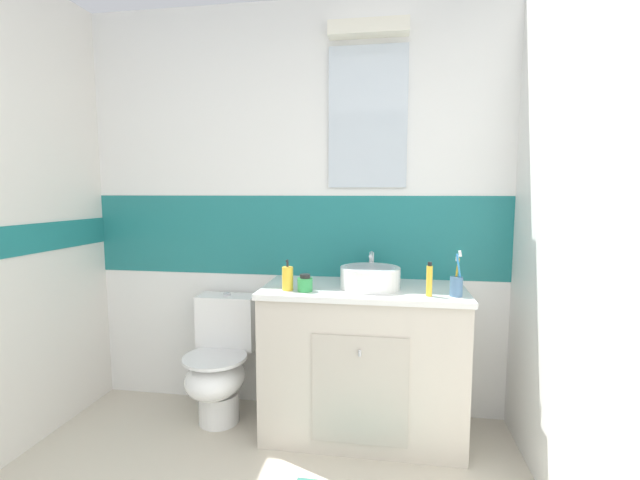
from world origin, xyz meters
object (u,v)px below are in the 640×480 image
toilet (220,363)px  hair_gel_jar (305,284)px  soap_dispenser (288,278)px  toothbrush_cup (456,285)px  toothpaste_tube_upright (429,280)px  sink_basin (370,277)px

toilet → hair_gel_jar: 0.79m
soap_dispenser → toilet: bearing=161.3°
toilet → toothbrush_cup: 1.45m
soap_dispenser → hair_gel_jar: bearing=-7.9°
hair_gel_jar → soap_dispenser: bearing=172.1°
toilet → soap_dispenser: soap_dispenser is taller
toilet → toothpaste_tube_upright: (1.19, -0.17, 0.58)m
toilet → toothpaste_tube_upright: toothpaste_tube_upright is taller
toilet → toothpaste_tube_upright: 1.34m
toilet → hair_gel_jar: hair_gel_jar is taller
sink_basin → hair_gel_jar: (-0.34, -0.14, -0.02)m
soap_dispenser → toothpaste_tube_upright: 0.74m
sink_basin → soap_dispenser: bearing=-163.7°
toilet → toothbrush_cup: (1.33, -0.15, 0.56)m
toilet → toothbrush_cup: size_ratio=3.22×
toilet → soap_dispenser: bearing=-18.7°
soap_dispenser → toothpaste_tube_upright: toothpaste_tube_upright is taller
hair_gel_jar → toothpaste_tube_upright: toothpaste_tube_upright is taller
hair_gel_jar → toothpaste_tube_upright: 0.64m
toilet → soap_dispenser: (0.46, -0.15, 0.56)m
soap_dispenser → toothpaste_tube_upright: size_ratio=0.95×
toilet → hair_gel_jar: (0.56, -0.17, 0.54)m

